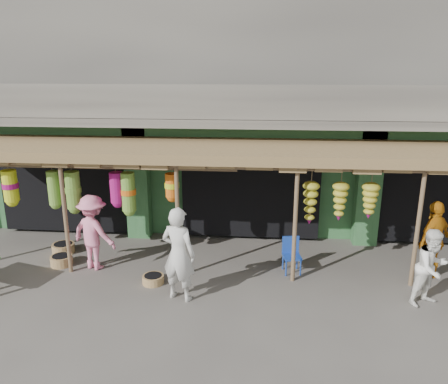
# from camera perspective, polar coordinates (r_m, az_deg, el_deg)

# --- Properties ---
(ground) EXTENTS (80.00, 80.00, 0.00)m
(ground) POSITION_cam_1_polar(r_m,az_deg,el_deg) (9.99, 3.02, -10.69)
(ground) COLOR #514C47
(ground) RESTS_ON ground
(building) EXTENTS (16.40, 6.80, 7.00)m
(building) POSITION_cam_1_polar(r_m,az_deg,el_deg) (13.83, 3.94, 11.41)
(building) COLOR gray
(building) RESTS_ON ground
(awning) EXTENTS (14.00, 2.70, 2.79)m
(awning) POSITION_cam_1_polar(r_m,az_deg,el_deg) (9.91, 2.52, 4.89)
(awning) COLOR brown
(awning) RESTS_ON ground
(blue_chair) EXTENTS (0.44, 0.45, 0.81)m
(blue_chair) POSITION_cam_1_polar(r_m,az_deg,el_deg) (10.06, 8.79, -7.83)
(blue_chair) COLOR #183C9F
(blue_chair) RESTS_ON ground
(basket_left) EXTENTS (0.72, 0.72, 0.23)m
(basket_left) POSITION_cam_1_polar(r_m,az_deg,el_deg) (11.73, -20.24, -6.89)
(basket_left) COLOR olive
(basket_left) RESTS_ON ground
(basket_mid) EXTENTS (0.55, 0.55, 0.18)m
(basket_mid) POSITION_cam_1_polar(r_m,az_deg,el_deg) (9.69, -9.24, -11.20)
(basket_mid) COLOR brown
(basket_mid) RESTS_ON ground
(basket_right) EXTENTS (0.61, 0.61, 0.23)m
(basket_right) POSITION_cam_1_polar(r_m,az_deg,el_deg) (11.04, -20.45, -8.37)
(basket_right) COLOR olive
(basket_right) RESTS_ON ground
(person_front) EXTENTS (0.81, 0.66, 1.93)m
(person_front) POSITION_cam_1_polar(r_m,az_deg,el_deg) (8.67, -5.95, -8.08)
(person_front) COLOR silver
(person_front) RESTS_ON ground
(person_right) EXTENTS (0.94, 0.88, 1.55)m
(person_right) POSITION_cam_1_polar(r_m,az_deg,el_deg) (9.41, 25.50, -8.91)
(person_right) COLOR white
(person_right) RESTS_ON ground
(person_vendor) EXTENTS (1.08, 1.00, 1.78)m
(person_vendor) POSITION_cam_1_polar(r_m,az_deg,el_deg) (10.47, 25.68, -5.73)
(person_vendor) COLOR #C27412
(person_vendor) RESTS_ON ground
(person_shopper) EXTENTS (1.29, 1.02, 1.75)m
(person_shopper) POSITION_cam_1_polar(r_m,az_deg,el_deg) (10.37, -16.69, -5.07)
(person_shopper) COLOR pink
(person_shopper) RESTS_ON ground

